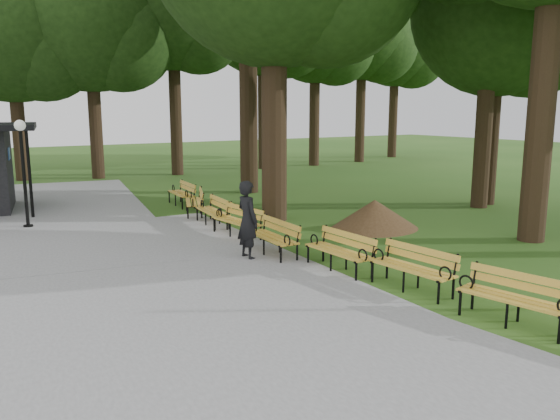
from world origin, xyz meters
TOP-DOWN VIEW (x-y plane):
  - ground at (0.00, 0.00)m, footprint 100.00×100.00m
  - path at (-4.00, 3.00)m, footprint 12.00×38.00m
  - person at (-1.12, 4.97)m, footprint 0.49×0.71m
  - lamp_post at (-5.02, 11.49)m, footprint 0.32×0.32m
  - dirt_mound at (3.71, 5.93)m, footprint 2.36×2.36m
  - bench_2 at (0.57, -0.97)m, footprint 1.00×1.99m
  - bench_3 at (0.46, 1.21)m, footprint 0.80×1.95m
  - bench_4 at (0.07, 3.01)m, footprint 0.70×1.92m
  - bench_5 at (-0.47, 4.94)m, footprint 0.72×1.92m
  - bench_6 at (-0.28, 7.13)m, footprint 0.85×1.96m
  - bench_7 at (-0.20, 8.85)m, footprint 0.83×1.96m
  - bench_8 at (0.03, 10.81)m, footprint 1.29×2.00m
  - bench_9 at (0.39, 12.77)m, footprint 0.81×1.95m
  - lawn_tree_5 at (10.26, 6.98)m, footprint 6.22×6.22m
  - tree_backdrop at (6.88, 23.20)m, footprint 37.01×9.48m

SIDE VIEW (x-z plane):
  - ground at x=0.00m, z-range 0.00..0.00m
  - path at x=-4.00m, z-range 0.00..0.06m
  - dirt_mound at x=3.71m, z-range 0.00..0.87m
  - bench_2 at x=0.57m, z-range 0.00..0.88m
  - bench_3 at x=0.46m, z-range 0.00..0.88m
  - bench_4 at x=0.07m, z-range 0.00..0.88m
  - bench_5 at x=-0.47m, z-range 0.00..0.88m
  - bench_6 at x=-0.28m, z-range 0.00..0.88m
  - bench_7 at x=-0.20m, z-range 0.00..0.88m
  - bench_8 at x=0.03m, z-range 0.00..0.88m
  - bench_9 at x=0.39m, z-range 0.00..0.88m
  - person at x=-1.12m, z-range 0.00..1.88m
  - lamp_post at x=-5.02m, z-range 0.70..3.91m
  - lawn_tree_5 at x=10.26m, z-range 1.94..12.10m
  - tree_backdrop at x=6.88m, z-range 0.00..16.40m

